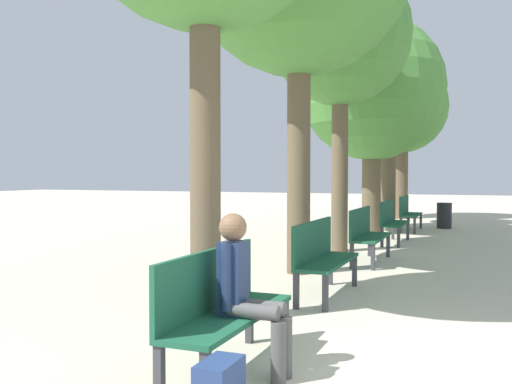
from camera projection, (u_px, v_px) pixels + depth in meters
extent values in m
cube|color=#195138|center=(231.00, 316.00, 4.36)|extent=(0.43, 1.63, 0.04)
cube|color=#195138|center=(209.00, 281.00, 4.42)|extent=(0.04, 1.63, 0.48)
cube|color=#38383D|center=(206.00, 383.00, 3.59)|extent=(0.06, 0.06, 0.42)
cube|color=#38383D|center=(285.00, 324.00, 5.02)|extent=(0.06, 0.06, 0.42)
cube|color=#38383D|center=(159.00, 376.00, 3.72)|extent=(0.06, 0.06, 0.42)
cube|color=#38383D|center=(249.00, 320.00, 5.14)|extent=(0.06, 0.06, 0.42)
cube|color=#195138|center=(328.00, 262.00, 7.07)|extent=(0.43, 1.63, 0.04)
cube|color=#195138|center=(313.00, 240.00, 7.14)|extent=(0.04, 1.63, 0.48)
cube|color=#38383D|center=(325.00, 293.00, 6.30)|extent=(0.06, 0.06, 0.42)
cube|color=#38383D|center=(355.00, 271.00, 7.73)|extent=(0.06, 0.06, 0.42)
cube|color=#38383D|center=(296.00, 291.00, 6.43)|extent=(0.06, 0.06, 0.42)
cube|color=#38383D|center=(330.00, 269.00, 7.86)|extent=(0.06, 0.06, 0.42)
cube|color=#195138|center=(371.00, 237.00, 9.78)|extent=(0.43, 1.63, 0.04)
cube|color=#195138|center=(360.00, 222.00, 9.85)|extent=(0.04, 1.63, 0.48)
cube|color=#38383D|center=(373.00, 257.00, 9.01)|extent=(0.06, 0.06, 0.42)
cube|color=#38383D|center=(388.00, 246.00, 10.44)|extent=(0.06, 0.06, 0.42)
cube|color=#38383D|center=(352.00, 256.00, 9.14)|extent=(0.06, 0.06, 0.42)
cube|color=#38383D|center=(370.00, 245.00, 10.57)|extent=(0.06, 0.06, 0.42)
cube|color=#195138|center=(396.00, 224.00, 12.50)|extent=(0.43, 1.63, 0.04)
cube|color=#195138|center=(387.00, 212.00, 12.56)|extent=(0.04, 1.63, 0.48)
cube|color=#38383D|center=(399.00, 238.00, 11.73)|extent=(0.06, 0.06, 0.42)
cube|color=#38383D|center=(408.00, 231.00, 13.16)|extent=(0.06, 0.06, 0.42)
cube|color=#38383D|center=(382.00, 237.00, 11.85)|extent=(0.06, 0.06, 0.42)
cube|color=#38383D|center=(393.00, 230.00, 13.28)|extent=(0.06, 0.06, 0.42)
cube|color=#195138|center=(411.00, 215.00, 15.21)|extent=(0.43, 1.63, 0.04)
cube|color=#195138|center=(404.00, 205.00, 15.27)|extent=(0.04, 1.63, 0.48)
cube|color=#38383D|center=(415.00, 226.00, 14.44)|extent=(0.06, 0.06, 0.42)
cube|color=#38383D|center=(421.00, 221.00, 15.87)|extent=(0.06, 0.06, 0.42)
cube|color=#38383D|center=(401.00, 225.00, 14.57)|extent=(0.06, 0.06, 0.42)
cube|color=#38383D|center=(408.00, 221.00, 15.99)|extent=(0.06, 0.06, 0.42)
cylinder|color=brown|center=(205.00, 145.00, 5.79)|extent=(0.31, 0.31, 3.65)
cylinder|color=brown|center=(299.00, 149.00, 8.71)|extent=(0.36, 0.36, 3.80)
cylinder|color=brown|center=(340.00, 163.00, 11.20)|extent=(0.32, 0.32, 3.49)
sphere|color=#478438|center=(340.00, 34.00, 11.12)|extent=(2.77, 2.77, 2.77)
cylinder|color=brown|center=(371.00, 181.00, 14.38)|extent=(0.47, 0.47, 2.68)
sphere|color=#478438|center=(372.00, 88.00, 14.30)|extent=(3.62, 3.62, 3.62)
cylinder|color=brown|center=(387.00, 167.00, 16.76)|extent=(0.48, 0.48, 3.43)
sphere|color=#478438|center=(388.00, 87.00, 16.68)|extent=(2.37, 2.37, 2.37)
cylinder|color=brown|center=(401.00, 175.00, 19.46)|extent=(0.48, 0.48, 2.95)
sphere|color=#478438|center=(401.00, 107.00, 19.39)|extent=(3.12, 3.12, 3.12)
cylinder|color=#4C4C4C|center=(253.00, 311.00, 4.20)|extent=(0.39, 0.11, 0.11)
cylinder|color=#4C4C4C|center=(278.00, 353.00, 4.13)|extent=(0.11, 0.11, 0.46)
cylinder|color=#4C4C4C|center=(260.00, 307.00, 4.33)|extent=(0.39, 0.11, 0.11)
cylinder|color=#4C4C4C|center=(285.00, 347.00, 4.26)|extent=(0.11, 0.11, 0.46)
cube|color=navy|center=(233.00, 278.00, 4.33)|extent=(0.18, 0.21, 0.56)
cylinder|color=navy|center=(227.00, 277.00, 4.22)|extent=(0.08, 0.08, 0.50)
cylinder|color=navy|center=(239.00, 272.00, 4.44)|extent=(0.08, 0.08, 0.50)
sphere|color=brown|center=(233.00, 227.00, 4.32)|extent=(0.21, 0.21, 0.21)
cylinder|color=#232328|center=(444.00, 216.00, 15.98)|extent=(0.41, 0.41, 0.72)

